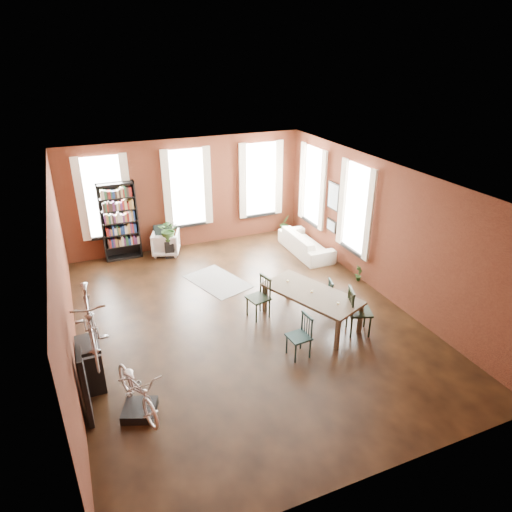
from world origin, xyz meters
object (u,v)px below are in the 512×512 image
dining_chair_a (299,337)px  bicycle_floor (134,370)px  dining_chair_d (337,296)px  white_armchair (166,242)px  cream_sofa (306,240)px  dining_chair_c (359,311)px  bike_trainer (140,410)px  console_table (91,364)px  dining_table (311,307)px  bookshelf (120,222)px  plant_stand (169,249)px  dining_chair_b (258,298)px

dining_chair_a → bicycle_floor: (-3.13, -0.40, 0.48)m
dining_chair_a → dining_chair_d: dining_chair_a is taller
white_armchair → cream_sofa: (3.77, -1.50, 0.03)m
dining_chair_c → white_armchair: size_ratio=1.36×
white_armchair → bike_trainer: 6.38m
white_armchair → console_table: size_ratio=0.95×
dining_table → cream_sofa: bearing=40.5°
console_table → bookshelf: bearing=76.2°
console_table → plant_stand: bearing=62.3°
bookshelf → dining_chair_c: bearing=-54.8°
dining_table → console_table: bearing=160.3°
plant_stand → bicycle_floor: size_ratio=0.34×
dining_chair_d → console_table: bearing=110.4°
dining_chair_b → dining_chair_c: bearing=38.8°
plant_stand → bicycle_floor: bearing=-107.5°
console_table → white_armchair: bearing=63.8°
dining_table → plant_stand: bearing=92.2°
dining_chair_a → dining_chair_c: size_ratio=0.86×
dining_table → white_armchair: white_armchair is taller
bookshelf → white_armchair: 1.40m
white_armchair → console_table: bearing=83.3°
bike_trainer → bicycle_floor: 0.85m
dining_chair_c → plant_stand: dining_chair_c is taller
bookshelf → white_armchair: size_ratio=2.90×
bicycle_floor → plant_stand: bearing=58.6°
bike_trainer → bookshelf: bearing=84.2°
dining_chair_a → dining_chair_b: (-0.17, 1.61, 0.03)m
bookshelf → dining_chair_d: bearing=-49.9°
console_table → dining_chair_d: bearing=4.2°
dining_table → bike_trainer: size_ratio=4.10×
dining_table → cream_sofa: size_ratio=1.03×
dining_table → cream_sofa: 3.66m
bookshelf → bicycle_floor: (-0.64, -6.33, -0.18)m
dining_chair_a → bicycle_floor: bicycle_floor is taller
cream_sofa → dining_chair_b: bearing=135.1°
dining_chair_b → white_armchair: 4.28m
bike_trainer → dining_chair_b: bearing=33.8°
dining_chair_b → bicycle_floor: (-2.97, -2.00, 0.45)m
cream_sofa → bicycle_floor: (-5.59, -4.63, 0.51)m
dining_chair_d → plant_stand: size_ratio=1.52×
dining_chair_c → bike_trainer: dining_chair_c is taller
dining_chair_d → bicycle_floor: size_ratio=0.51×
dining_chair_c → console_table: bearing=104.4°
console_table → dining_chair_a: bearing=-11.1°
dining_chair_a → console_table: (-3.77, 0.74, -0.04)m
white_armchair → bookshelf: bearing=9.6°
dining_chair_b → console_table: bearing=-88.5°
bookshelf → console_table: size_ratio=2.75×
plant_stand → bicycle_floor: bicycle_floor is taller
dining_chair_b → dining_chair_d: bearing=62.4°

